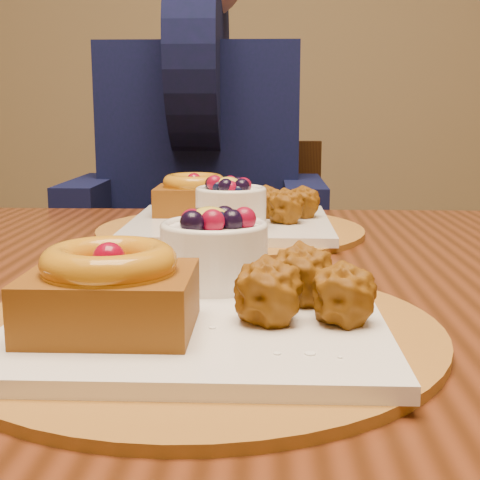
# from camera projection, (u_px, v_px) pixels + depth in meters

# --- Properties ---
(dining_table) EXTENTS (1.60, 0.90, 0.76)m
(dining_table) POSITION_uv_depth(u_px,v_px,m) (220.00, 335.00, 0.76)
(dining_table) COLOR #341809
(dining_table) RESTS_ON ground
(place_setting_near) EXTENTS (0.38, 0.38, 0.09)m
(place_setting_near) POSITION_uv_depth(u_px,v_px,m) (196.00, 299.00, 0.53)
(place_setting_near) COLOR brown
(place_setting_near) RESTS_ON dining_table
(place_setting_far) EXTENTS (0.38, 0.38, 0.09)m
(place_setting_far) POSITION_uv_depth(u_px,v_px,m) (228.00, 215.00, 0.95)
(place_setting_far) COLOR brown
(place_setting_far) RESTS_ON dining_table
(chair_far) EXTENTS (0.44, 0.44, 0.85)m
(chair_far) POSITION_uv_depth(u_px,v_px,m) (235.00, 310.00, 1.54)
(chair_far) COLOR black
(chair_far) RESTS_ON ground
(diner) EXTENTS (0.50, 0.49, 0.82)m
(diner) POSITION_uv_depth(u_px,v_px,m) (201.00, 135.00, 1.42)
(diner) COLOR black
(diner) RESTS_ON ground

